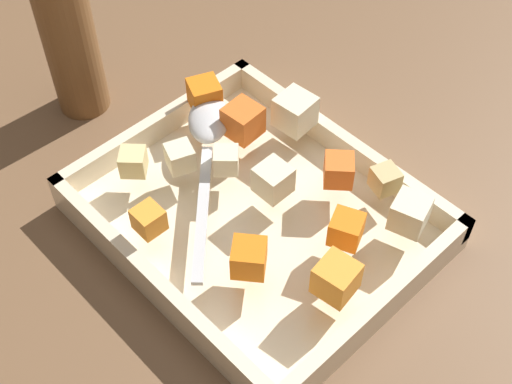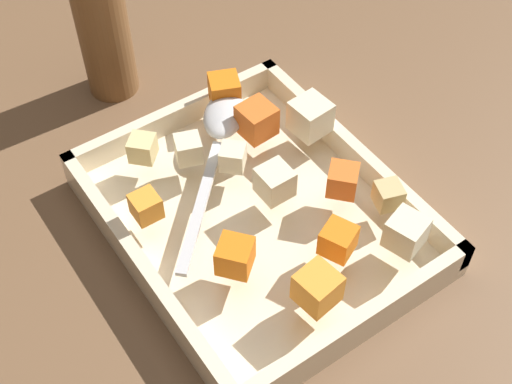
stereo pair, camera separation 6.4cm
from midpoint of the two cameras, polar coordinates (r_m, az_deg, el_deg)
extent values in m
plane|color=brown|center=(0.68, -1.39, -3.52)|extent=(4.00, 4.00, 0.00)
cube|color=beige|center=(0.68, -2.71, -2.58)|extent=(0.31, 0.25, 0.01)
cube|color=beige|center=(0.72, 4.40, 3.74)|extent=(0.31, 0.01, 0.03)
cube|color=beige|center=(0.62, -11.09, -7.44)|extent=(0.31, 0.01, 0.03)
cube|color=beige|center=(0.60, 6.78, -9.49)|extent=(0.01, 0.25, 0.03)
cube|color=beige|center=(0.74, -10.45, 5.06)|extent=(0.01, 0.25, 0.03)
cube|color=orange|center=(0.61, 4.32, -3.19)|extent=(0.04, 0.04, 0.03)
cube|color=orange|center=(0.63, -11.53, -2.38)|extent=(0.02, 0.02, 0.02)
cube|color=orange|center=(0.58, 3.33, -7.17)|extent=(0.04, 0.04, 0.03)
cube|color=orange|center=(0.65, 3.91, 1.61)|extent=(0.04, 0.04, 0.03)
cube|color=orange|center=(0.70, -3.71, 5.60)|extent=(0.03, 0.03, 0.03)
cube|color=orange|center=(0.59, -3.68, -5.51)|extent=(0.04, 0.04, 0.03)
cube|color=orange|center=(0.73, -6.71, 7.64)|extent=(0.04, 0.04, 0.03)
cube|color=beige|center=(0.70, 0.55, 6.35)|extent=(0.04, 0.04, 0.03)
cube|color=beige|center=(0.63, 9.46, -1.89)|extent=(0.04, 0.04, 0.03)
cube|color=beige|center=(0.64, -1.45, 0.81)|extent=(0.03, 0.03, 0.03)
cube|color=beige|center=(0.67, -8.86, 2.64)|extent=(0.03, 0.03, 0.02)
cube|color=#E0CC89|center=(0.68, -12.55, 2.24)|extent=(0.03, 0.03, 0.02)
cube|color=beige|center=(0.67, -5.44, 2.24)|extent=(0.03, 0.03, 0.02)
cube|color=tan|center=(0.65, 7.63, 0.84)|extent=(0.03, 0.03, 0.02)
ellipsoid|color=silver|center=(0.71, -6.41, 5.73)|extent=(0.08, 0.08, 0.02)
cube|color=silver|center=(0.64, -7.18, -1.70)|extent=(0.12, 0.12, 0.01)
cylinder|color=brown|center=(0.76, -17.44, 12.52)|extent=(0.06, 0.06, 0.21)
camera|label=1|loc=(0.03, -92.87, -3.45)|focal=49.69mm
camera|label=2|loc=(0.03, 87.13, 3.45)|focal=49.69mm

